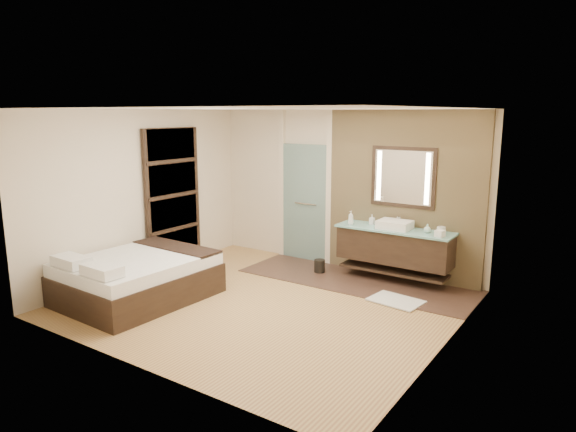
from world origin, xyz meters
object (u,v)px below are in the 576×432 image
Objects in this scene: bed at (137,278)px; vanity at (394,246)px; waste_bin at (320,266)px; mirror_unit at (403,177)px.

vanity is at bearing 47.74° from bed.
mirror_unit is at bearing 23.15° from waste_bin.
vanity reaches higher than bed.
bed is at bearing -132.09° from mirror_unit.
mirror_unit is at bearing 90.00° from vanity.
vanity reaches higher than waste_bin.
waste_bin is (1.55, 2.53, -0.20)m from bed.
bed is 9.01× the size of waste_bin.
waste_bin is at bearing -167.10° from vanity.
bed is (-2.75, -2.81, -0.26)m from vanity.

